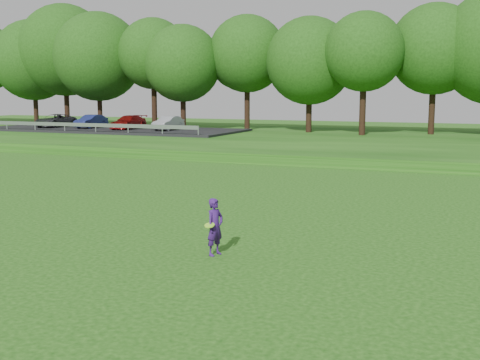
% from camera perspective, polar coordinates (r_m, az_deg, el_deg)
% --- Properties ---
extents(ground, '(140.00, 140.00, 0.00)m').
position_cam_1_polar(ground, '(14.98, -8.93, -7.44)').
color(ground, '#14440D').
rests_on(ground, ground).
extents(berm, '(130.00, 30.00, 0.60)m').
position_cam_1_polar(berm, '(47.01, 13.33, 3.57)').
color(berm, '#14440D').
rests_on(berm, ground).
extents(walking_path, '(130.00, 1.60, 0.04)m').
position_cam_1_polar(walking_path, '(33.37, 9.34, 1.32)').
color(walking_path, gray).
rests_on(walking_path, ground).
extents(treeline, '(104.00, 7.00, 15.00)m').
position_cam_1_polar(treeline, '(50.97, 14.40, 12.68)').
color(treeline, '#1A420F').
rests_on(treeline, berm).
extents(parking_lot, '(24.00, 9.00, 1.38)m').
position_cam_1_polar(parking_lot, '(55.30, -12.66, 5.01)').
color(parking_lot, black).
rests_on(parking_lot, berm).
extents(woman, '(0.48, 0.66, 1.44)m').
position_cam_1_polar(woman, '(15.02, -2.38, -4.46)').
color(woman, '#3A1665').
rests_on(woman, ground).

